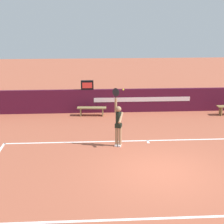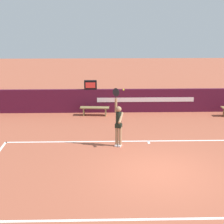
# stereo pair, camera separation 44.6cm
# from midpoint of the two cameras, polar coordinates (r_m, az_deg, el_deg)

# --- Properties ---
(ground_plane) EXTENTS (60.00, 60.00, 0.00)m
(ground_plane) POSITION_cam_midpoint_polar(r_m,az_deg,el_deg) (12.19, 8.86, -9.76)
(ground_plane) COLOR #A45139
(court_lines) EXTENTS (12.23, 5.85, 0.00)m
(court_lines) POSITION_cam_midpoint_polar(r_m,az_deg,el_deg) (12.24, 8.80, -9.62)
(court_lines) COLOR white
(court_lines) RESTS_ON ground
(back_wall) EXTENTS (18.12, 0.18, 1.29)m
(back_wall) POSITION_cam_midpoint_polar(r_m,az_deg,el_deg) (18.82, 5.08, 1.90)
(back_wall) COLOR #491027
(back_wall) RESTS_ON ground
(speed_display) EXTENTS (0.67, 0.19, 0.49)m
(speed_display) POSITION_cam_midpoint_polar(r_m,az_deg,el_deg) (18.50, -2.90, 4.52)
(speed_display) COLOR black
(speed_display) RESTS_ON back_wall
(tennis_player) EXTENTS (0.47, 0.47, 2.45)m
(tennis_player) POSITION_cam_midpoint_polar(r_m,az_deg,el_deg) (13.86, 2.00, -1.79)
(tennis_player) COLOR #9E7552
(tennis_player) RESTS_ON ground
(tennis_ball) EXTENTS (0.07, 0.07, 0.07)m
(tennis_ball) POSITION_cam_midpoint_polar(r_m,az_deg,el_deg) (13.52, 2.87, 3.71)
(tennis_ball) COLOR #D3E72E
(courtside_bench_far) EXTENTS (1.55, 0.46, 0.46)m
(courtside_bench_far) POSITION_cam_midpoint_polar(r_m,az_deg,el_deg) (18.19, -2.19, 0.49)
(courtside_bench_far) COLOR olive
(courtside_bench_far) RESTS_ON ground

